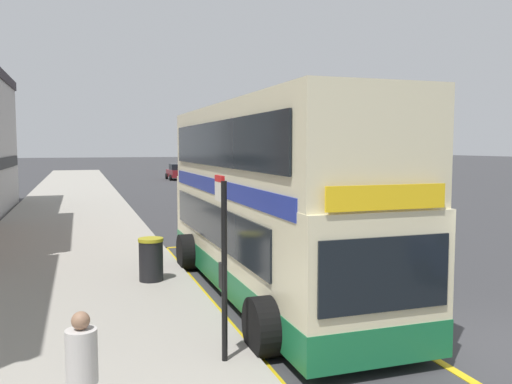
% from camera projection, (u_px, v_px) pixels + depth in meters
% --- Properties ---
extents(ground_plane, '(260.00, 260.00, 0.00)m').
position_uv_depth(ground_plane, '(173.00, 193.00, 39.28)').
color(ground_plane, '#333335').
extents(pavement_near, '(6.00, 76.00, 0.14)m').
position_uv_depth(pavement_near, '(74.00, 194.00, 37.06)').
color(pavement_near, gray).
rests_on(pavement_near, ground).
extents(double_decker_bus, '(3.17, 10.19, 4.40)m').
position_uv_depth(double_decker_bus, '(267.00, 205.00, 12.36)').
color(double_decker_bus, beige).
rests_on(double_decker_bus, ground).
extents(bus_bay_markings, '(2.86, 12.63, 0.01)m').
position_uv_depth(bus_bay_markings, '(263.00, 293.00, 12.41)').
color(bus_bay_markings, gold).
rests_on(bus_bay_markings, ground).
extents(bus_stop_sign, '(0.09, 0.51, 2.86)m').
position_uv_depth(bus_stop_sign, '(223.00, 254.00, 8.09)').
color(bus_stop_sign, black).
rests_on(bus_stop_sign, pavement_near).
extents(parked_car_maroon_behind, '(2.09, 4.20, 1.62)m').
position_uv_depth(parked_car_maroon_behind, '(225.00, 178.00, 43.59)').
color(parked_car_maroon_behind, maroon).
rests_on(parked_car_maroon_behind, ground).
extents(parked_car_maroon_ahead, '(2.09, 4.20, 1.62)m').
position_uv_depth(parked_car_maroon_ahead, '(178.00, 172.00, 54.31)').
color(parked_car_maroon_ahead, maroon).
rests_on(parked_car_maroon_ahead, ground).
extents(parked_car_black_far, '(2.09, 4.20, 1.62)m').
position_uv_depth(parked_car_black_far, '(255.00, 184.00, 36.65)').
color(parked_car_black_far, black).
rests_on(parked_car_black_far, ground).
extents(pedestrian_waiting_near_sign, '(0.34, 0.34, 1.53)m').
position_uv_depth(pedestrian_waiting_near_sign, '(82.00, 375.00, 5.73)').
color(pedestrian_waiting_near_sign, '#26262D').
rests_on(pedestrian_waiting_near_sign, pavement_near).
extents(litter_bin, '(0.62, 0.62, 1.06)m').
position_uv_depth(litter_bin, '(151.00, 259.00, 12.97)').
color(litter_bin, black).
rests_on(litter_bin, pavement_near).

